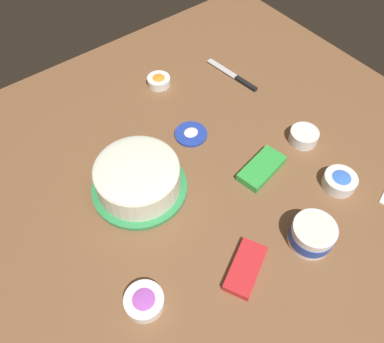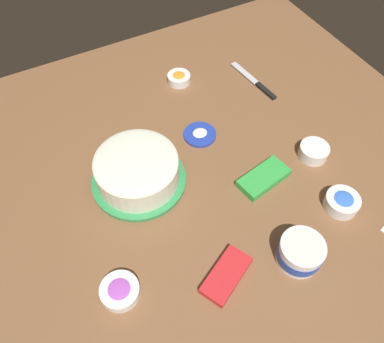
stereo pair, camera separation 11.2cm
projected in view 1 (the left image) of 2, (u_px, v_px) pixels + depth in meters
ground_plane at (219, 173)px, 1.17m from camera, size 1.54×1.54×0.00m
frosted_cake at (138, 178)px, 1.09m from camera, size 0.28×0.28×0.11m
frosting_tub at (312, 234)px, 1.00m from camera, size 0.12×0.12×0.07m
frosting_tub_lid at (191, 134)px, 1.25m from camera, size 0.11×0.11×0.02m
spreading_knife at (236, 77)px, 1.42m from camera, size 0.05×0.24×0.01m
sprinkle_bowl_yellow at (304, 136)px, 1.22m from camera, size 0.09×0.09×0.04m
sprinkle_bowl_rainbow at (144, 301)px, 0.92m from camera, size 0.10×0.10×0.03m
sprinkle_bowl_blue at (340, 181)px, 1.12m from camera, size 0.10×0.10×0.04m
sprinkle_bowl_orange at (159, 81)px, 1.39m from camera, size 0.08×0.08×0.03m
candy_box_lower at (246, 268)px, 0.98m from camera, size 0.16×0.13×0.02m
candy_box_upper at (262, 168)px, 1.16m from camera, size 0.17×0.10×0.03m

